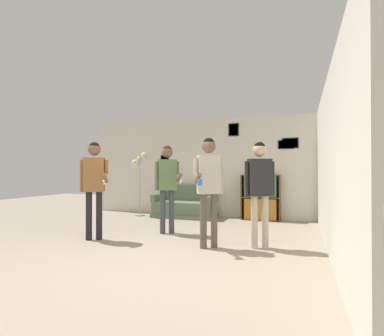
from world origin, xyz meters
The scene contains 10 objects.
ground_plane centered at (0.00, 0.00, 0.00)m, with size 20.00×20.00×0.00m, color gray.
wall_back centered at (0.01, 4.82, 1.35)m, with size 7.60×0.08×2.70m.
wall_right centered at (2.63, 2.40, 1.35)m, with size 0.06×7.19×2.70m.
couch centered at (-0.74, 4.40, 0.29)m, with size 1.68×0.80×0.86m.
bookshelf centered at (1.25, 4.60, 0.57)m, with size 0.97×0.30×1.15m.
floor_lamp centered at (-2.03, 4.20, 1.40)m, with size 0.41×0.44×1.77m.
person_player_foreground_left centered at (-1.31, 1.34, 1.11)m, with size 0.60×0.40×1.78m.
person_player_foreground_center centered at (-0.30, 2.30, 1.10)m, with size 0.61×0.37×1.76m.
person_watcher_holding_cup centered at (0.81, 1.50, 1.12)m, with size 0.44×0.58×1.79m.
person_spectator_near_bookshelf centered at (1.59, 1.78, 1.06)m, with size 0.45×0.34×1.72m.
Camera 1 is at (2.23, -3.16, 1.25)m, focal length 28.00 mm.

